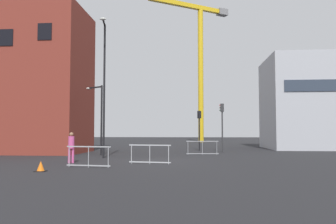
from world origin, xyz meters
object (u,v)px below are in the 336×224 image
(construction_crane, at_px, (199,52))
(streetlamp_tall, at_px, (104,80))
(traffic_light_verge, at_px, (199,124))
(traffic_cone_on_verge, at_px, (41,167))
(traffic_light_corner, at_px, (222,120))
(streetlamp_short, at_px, (99,112))
(pedestrian_walking, at_px, (71,145))

(construction_crane, bearing_deg, streetlamp_tall, -101.60)
(traffic_light_verge, distance_m, traffic_cone_on_verge, 18.53)
(construction_crane, relative_size, streetlamp_tall, 2.53)
(construction_crane, distance_m, traffic_cone_on_verge, 45.14)
(construction_crane, height_order, streetlamp_tall, construction_crane)
(construction_crane, height_order, traffic_light_verge, construction_crane)
(traffic_light_corner, distance_m, traffic_light_verge, 3.18)
(traffic_light_corner, distance_m, traffic_cone_on_verge, 17.28)
(construction_crane, bearing_deg, traffic_light_corner, -86.80)
(streetlamp_tall, xyz_separation_m, streetlamp_short, (-1.15, 2.86, -2.04))
(traffic_light_verge, height_order, pedestrian_walking, traffic_light_verge)
(streetlamp_tall, relative_size, pedestrian_walking, 5.27)
(traffic_light_verge, distance_m, pedestrian_walking, 14.91)
(streetlamp_short, bearing_deg, streetlamp_tall, -68.08)
(streetlamp_short, relative_size, pedestrian_walking, 3.04)
(construction_crane, distance_m, streetlamp_short, 34.57)
(traffic_light_corner, bearing_deg, traffic_light_verge, 127.37)
(construction_crane, relative_size, traffic_cone_on_verge, 49.28)
(streetlamp_tall, xyz_separation_m, traffic_light_corner, (8.57, 6.70, -2.52))
(traffic_light_corner, height_order, traffic_light_verge, traffic_light_corner)
(streetlamp_short, xyz_separation_m, traffic_cone_on_verge, (0.35, -10.46, -3.07))
(streetlamp_short, bearing_deg, pedestrian_walking, -87.81)
(streetlamp_tall, xyz_separation_m, traffic_light_verge, (6.64, 9.22, -2.81))
(streetlamp_short, xyz_separation_m, traffic_light_verge, (7.79, 6.35, -0.76))
(streetlamp_tall, bearing_deg, streetlamp_short, 111.92)
(pedestrian_walking, bearing_deg, construction_crane, 78.15)
(streetlamp_tall, bearing_deg, traffic_cone_on_verge, -96.03)
(traffic_light_corner, relative_size, traffic_cone_on_verge, 8.81)
(construction_crane, xyz_separation_m, traffic_light_corner, (1.54, -27.54, -12.46))
(traffic_light_verge, height_order, traffic_cone_on_verge, traffic_light_verge)
(streetlamp_short, xyz_separation_m, pedestrian_walking, (0.25, -6.42, -2.26))
(traffic_light_corner, bearing_deg, construction_crane, 93.20)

